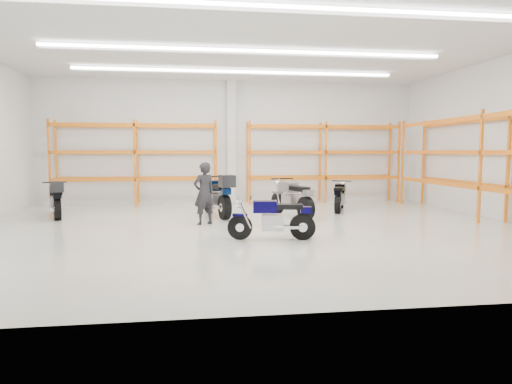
{
  "coord_description": "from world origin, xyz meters",
  "views": [
    {
      "loc": [
        -1.41,
        -11.07,
        1.89
      ],
      "look_at": [
        0.19,
        0.5,
        0.86
      ],
      "focal_mm": 32.0,
      "sensor_mm": 36.0,
      "label": 1
    }
  ],
  "objects": [
    {
      "name": "ground",
      "position": [
        0.0,
        0.0,
        0.0
      ],
      "size": [
        14.0,
        14.0,
        0.0
      ],
      "primitive_type": "plane",
      "color": "beige",
      "rests_on": "ground"
    },
    {
      "name": "room_shell",
      "position": [
        0.0,
        0.03,
        3.28
      ],
      "size": [
        14.02,
        12.02,
        4.51
      ],
      "color": "white",
      "rests_on": "ground"
    },
    {
      "name": "motorcycle_main",
      "position": [
        0.33,
        -1.51,
        0.44
      ],
      "size": [
        1.89,
        0.67,
        0.93
      ],
      "color": "black",
      "rests_on": "ground"
    },
    {
      "name": "motorcycle_back_a",
      "position": [
        -5.32,
        2.6,
        0.52
      ],
      "size": [
        0.97,
        2.07,
        1.09
      ],
      "color": "black",
      "rests_on": "ground"
    },
    {
      "name": "motorcycle_back_b",
      "position": [
        -0.7,
        2.19,
        0.6
      ],
      "size": [
        1.01,
        2.42,
        1.25
      ],
      "color": "black",
      "rests_on": "ground"
    },
    {
      "name": "motorcycle_back_c",
      "position": [
        1.44,
        1.79,
        0.52
      ],
      "size": [
        0.97,
        2.18,
        1.1
      ],
      "color": "black",
      "rests_on": "ground"
    },
    {
      "name": "motorcycle_back_d",
      "position": [
        3.21,
        2.88,
        0.44
      ],
      "size": [
        0.95,
        1.82,
        0.95
      ],
      "color": "black",
      "rests_on": "ground"
    },
    {
      "name": "standing_man",
      "position": [
        -1.14,
        0.77,
        0.81
      ],
      "size": [
        0.71,
        0.62,
        1.63
      ],
      "primitive_type": "imported",
      "rotation": [
        0.0,
        0.0,
        3.61
      ],
      "color": "black",
      "rests_on": "ground"
    },
    {
      "name": "structural_column",
      "position": [
        0.0,
        5.82,
        2.25
      ],
      "size": [
        0.32,
        0.32,
        4.5
      ],
      "primitive_type": "cube",
      "color": "white",
      "rests_on": "ground"
    },
    {
      "name": "pallet_racking_back_left",
      "position": [
        -3.4,
        5.48,
        1.79
      ],
      "size": [
        5.67,
        0.87,
        3.0
      ],
      "color": "orange",
      "rests_on": "ground"
    },
    {
      "name": "pallet_racking_back_right",
      "position": [
        3.4,
        5.48,
        1.79
      ],
      "size": [
        5.67,
        0.87,
        3.0
      ],
      "color": "orange",
      "rests_on": "ground"
    },
    {
      "name": "pallet_racking_side",
      "position": [
        6.48,
        0.0,
        1.81
      ],
      "size": [
        0.87,
        9.07,
        3.0
      ],
      "color": "orange",
      "rests_on": "ground"
    }
  ]
}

